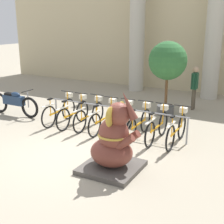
{
  "coord_description": "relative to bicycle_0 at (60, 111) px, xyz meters",
  "views": [
    {
      "loc": [
        4.23,
        -5.94,
        3.23
      ],
      "look_at": [
        0.65,
        0.74,
        1.0
      ],
      "focal_mm": 50.0,
      "sensor_mm": 36.0,
      "label": 1
    }
  ],
  "objects": [
    {
      "name": "bicycle_6",
      "position": [
        3.34,
        0.02,
        0.0
      ],
      "size": [
        0.48,
        1.75,
        0.98
      ],
      "color": "black",
      "rests_on": "ground_plane"
    },
    {
      "name": "bicycle_0",
      "position": [
        0.0,
        0.0,
        0.0
      ],
      "size": [
        0.48,
        1.75,
        0.98
      ],
      "color": "black",
      "rests_on": "ground_plane"
    },
    {
      "name": "motorcycle",
      "position": [
        -1.95,
        -0.04,
        0.06
      ],
      "size": [
        2.17,
        0.55,
        0.96
      ],
      "color": "black",
      "rests_on": "ground_plane"
    },
    {
      "name": "column_right",
      "position": [
        3.57,
        5.79,
        2.21
      ],
      "size": [
        0.88,
        0.88,
        5.16
      ],
      "color": "#BCB7A8",
      "rests_on": "ground_plane"
    },
    {
      "name": "elephant_statue",
      "position": [
        3.11,
        -2.14,
        0.22
      ],
      "size": [
        1.25,
        1.25,
        1.87
      ],
      "color": "#4C4742",
      "rests_on": "ground_plane"
    },
    {
      "name": "potted_tree",
      "position": [
        2.71,
        2.58,
        1.41
      ],
      "size": [
        1.32,
        1.32,
        2.57
      ],
      "color": "#4C4C4C",
      "rests_on": "ground_plane"
    },
    {
      "name": "person_pedestrian",
      "position": [
        3.42,
        3.69,
        0.55
      ],
      "size": [
        0.21,
        0.47,
        1.62
      ],
      "color": "brown",
      "rests_on": "ground_plane"
    },
    {
      "name": "bike_rack",
      "position": [
        1.95,
        0.14,
        0.21
      ],
      "size": [
        4.49,
        0.05,
        0.77
      ],
      "color": "gray",
      "rests_on": "ground_plane"
    },
    {
      "name": "building_facade",
      "position": [
        1.85,
        6.79,
        2.59
      ],
      "size": [
        20.0,
        0.2,
        6.0
      ],
      "color": "#C6B78E",
      "rests_on": "ground_plane"
    },
    {
      "name": "bicycle_7",
      "position": [
        3.89,
        0.02,
        0.0
      ],
      "size": [
        0.48,
        1.75,
        0.98
      ],
      "color": "black",
      "rests_on": "ground_plane"
    },
    {
      "name": "ground_plane",
      "position": [
        1.85,
        -1.81,
        -0.41
      ],
      "size": [
        60.0,
        60.0,
        0.0
      ],
      "primitive_type": "plane",
      "color": "#9E937F"
    },
    {
      "name": "bicycle_3",
      "position": [
        1.67,
        -0.02,
        0.0
      ],
      "size": [
        0.48,
        1.75,
        0.98
      ],
      "color": "black",
      "rests_on": "ground_plane"
    },
    {
      "name": "bicycle_2",
      "position": [
        1.11,
        0.06,
        0.0
      ],
      "size": [
        0.48,
        1.75,
        0.98
      ],
      "color": "black",
      "rests_on": "ground_plane"
    },
    {
      "name": "bicycle_1",
      "position": [
        0.56,
        -0.01,
        0.0
      ],
      "size": [
        0.48,
        1.75,
        0.98
      ],
      "color": "black",
      "rests_on": "ground_plane"
    },
    {
      "name": "column_left",
      "position": [
        0.14,
        5.79,
        2.21
      ],
      "size": [
        0.88,
        0.88,
        5.16
      ],
      "color": "#BCB7A8",
      "rests_on": "ground_plane"
    },
    {
      "name": "bicycle_4",
      "position": [
        2.23,
        0.01,
        0.0
      ],
      "size": [
        0.48,
        1.75,
        0.98
      ],
      "color": "black",
      "rests_on": "ground_plane"
    },
    {
      "name": "bicycle_5",
      "position": [
        2.78,
        0.04,
        0.0
      ],
      "size": [
        0.48,
        1.75,
        0.98
      ],
      "color": "black",
      "rests_on": "ground_plane"
    }
  ]
}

